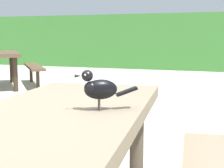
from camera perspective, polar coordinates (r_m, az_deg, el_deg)
The scene contains 4 objects.
hedge_wall at distance 11.80m, azimuth 14.60°, elevation 6.86°, with size 28.00×2.06×1.78m, color #428438.
picnic_table_foreground at distance 1.59m, azimuth -9.54°, elevation -11.04°, with size 1.87×1.90×0.74m.
bird_grackle at distance 1.53m, azimuth -2.29°, elevation -0.64°, with size 0.26×0.17×0.18m.
picnic_table_mid_left at distance 7.58m, azimuth -18.21°, elevation 3.68°, with size 2.38×2.39×0.74m.
Camera 1 is at (1.07, -1.33, 1.07)m, focal length 54.80 mm.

